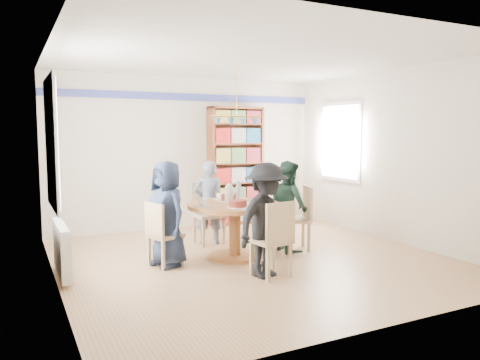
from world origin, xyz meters
TOP-DOWN VIEW (x-y plane):
  - ground at (0.00, 0.00)m, footprint 5.00×5.00m
  - room_shell at (-0.26, 0.87)m, footprint 5.00×5.00m
  - radiator at (-2.42, 0.30)m, footprint 0.12×1.00m
  - dining_table at (-0.19, 0.18)m, footprint 1.30×1.30m
  - chair_left at (-1.23, 0.21)m, footprint 0.48×0.48m
  - chair_right at (0.87, 0.17)m, footprint 0.53×0.53m
  - chair_far at (-0.20, 1.18)m, footprint 0.44×0.44m
  - chair_near at (-0.16, -0.85)m, footprint 0.46×0.46m
  - person_left at (-1.14, 0.23)m, footprint 0.61×0.77m
  - person_right at (0.68, 0.19)m, footprint 0.52×0.66m
  - person_far at (-0.20, 1.08)m, footprint 0.55×0.45m
  - person_near at (-0.23, -0.75)m, footprint 1.01×0.79m
  - bookshelf at (0.88, 2.34)m, footprint 1.04×0.31m
  - tableware at (-0.21, 0.21)m, footprint 1.13×1.13m

SIDE VIEW (x-z plane):
  - ground at x=0.00m, z-range 0.00..0.00m
  - radiator at x=-2.42m, z-range 0.05..0.65m
  - chair_left at x=-1.23m, z-range 0.04..0.88m
  - chair_near at x=-0.16m, z-range 0.05..0.97m
  - chair_right at x=0.87m, z-range 0.05..0.99m
  - chair_far at x=-0.20m, z-range 0.05..0.99m
  - dining_table at x=-0.19m, z-range 0.18..0.93m
  - person_far at x=-0.20m, z-range 0.00..1.29m
  - person_right at x=0.68m, z-range 0.00..1.32m
  - person_left at x=-1.14m, z-range 0.00..1.37m
  - person_near at x=-0.23m, z-range 0.00..1.37m
  - tableware at x=-0.21m, z-range 0.67..0.96m
  - bookshelf at x=0.88m, z-range -0.02..2.17m
  - room_shell at x=-0.26m, z-range -0.85..4.15m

